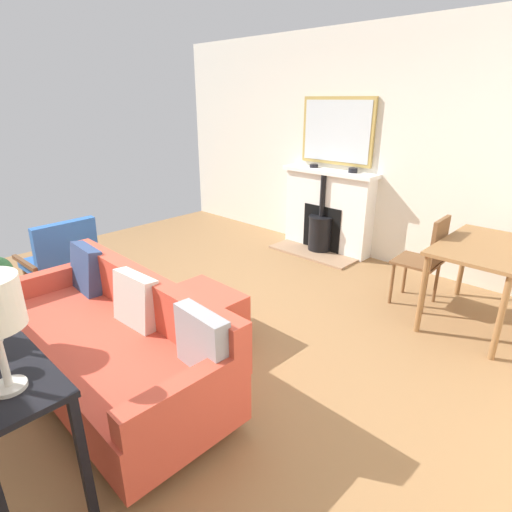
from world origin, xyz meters
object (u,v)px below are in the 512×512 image
Objects in this scene: dining_table at (485,257)px; ottoman at (202,311)px; fireplace at (326,215)px; sofa at (112,341)px; mantel_bowl_far at (353,170)px; mantel_bowl_near at (314,166)px; armchair_accent at (62,256)px; dining_chair_near_fireplace at (428,255)px.

ottoman is at bearing -41.35° from dining_table.
fireplace is at bearing -168.99° from ottoman.
dining_table is (-2.67, 1.59, 0.31)m from sofa.
mantel_bowl_far reaches higher than sofa.
mantel_bowl_far reaches higher than ottoman.
mantel_bowl_near is 0.17× the size of ottoman.
fireplace is 3.22m from armchair_accent.
fireplace is 1.44× the size of dining_chair_near_fireplace.
mantel_bowl_near is 0.59m from mantel_bowl_far.
mantel_bowl_far is 1.99m from dining_table.
mantel_bowl_near reaches higher than ottoman.
mantel_bowl_far is at bearing 154.97° from armchair_accent.
sofa is 2.90m from dining_chair_near_fireplace.
mantel_bowl_near is 3.58m from sofa.
armchair_accent is (3.05, -1.43, -0.65)m from mantel_bowl_far.
mantel_bowl_near is 0.10× the size of dining_table.
mantel_bowl_far reaches higher than dining_table.
dining_table is (0.73, 1.79, -0.46)m from mantel_bowl_far.
sofa is 3.20× the size of ottoman.
mantel_bowl_near reaches higher than fireplace.
ottoman is (2.57, 0.17, -0.87)m from mantel_bowl_far.
fireplace reaches higher than armchair_accent.
armchair_accent is 3.59m from dining_chair_near_fireplace.
armchair_accent is at bearing -49.55° from dining_chair_near_fireplace.
mantel_bowl_far is (-0.03, 0.33, 0.62)m from fireplace.
mantel_bowl_far is 3.49m from sofa.
fireplace is 2.60m from ottoman.
sofa is 0.84m from ottoman.
mantel_bowl_near reaches higher than sofa.
mantel_bowl_far is 0.05× the size of sofa.
mantel_bowl_near is 2.82m from ottoman.
sofa is 2.30× the size of dining_chair_near_fireplace.
mantel_bowl_near is 2.11m from dining_chair_near_fireplace.
armchair_accent is (0.48, -1.59, 0.21)m from ottoman.
mantel_bowl_near is at bearing -90.00° from mantel_bowl_far.
armchair_accent is 0.92× the size of dining_chair_near_fireplace.
fireplace is 0.63× the size of sofa.
fireplace is 11.49× the size of mantel_bowl_near.
sofa is (3.40, 0.79, -0.76)m from mantel_bowl_near.
mantel_bowl_near is 0.14× the size of armchair_accent.
sofa is 3.13m from dining_table.
fireplace is 1.77m from dining_chair_near_fireplace.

